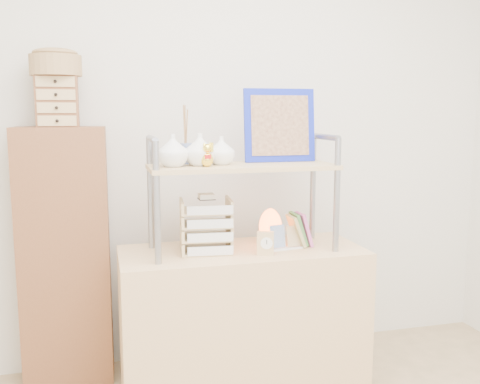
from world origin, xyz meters
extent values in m
cube|color=silver|center=(0.00, 1.70, 1.30)|extent=(3.40, 0.02, 2.60)
cube|color=tan|center=(0.00, 1.20, 0.38)|extent=(1.20, 0.50, 0.75)
cube|color=brown|center=(-0.86, 1.57, 0.68)|extent=(0.46, 0.26, 1.35)
cylinder|color=gray|center=(-0.43, 1.05, 1.02)|extent=(0.03, 0.03, 0.55)
cylinder|color=gray|center=(-0.43, 1.35, 1.02)|extent=(0.03, 0.03, 0.55)
cylinder|color=gray|center=(-0.43, 1.20, 1.30)|extent=(0.03, 0.30, 0.03)
cylinder|color=gray|center=(0.43, 1.05, 1.02)|extent=(0.03, 0.03, 0.55)
cylinder|color=gray|center=(0.43, 1.35, 1.02)|extent=(0.03, 0.03, 0.55)
cylinder|color=gray|center=(0.43, 1.20, 1.30)|extent=(0.03, 0.30, 0.03)
cube|color=tan|center=(0.00, 1.20, 1.16)|extent=(0.90, 0.34, 0.02)
imported|color=white|center=(-0.34, 1.18, 1.25)|extent=(0.15, 0.15, 0.15)
imported|color=white|center=(-0.21, 1.20, 1.25)|extent=(0.15, 0.15, 0.15)
imported|color=white|center=(-0.10, 1.22, 1.24)|extent=(0.13, 0.13, 0.14)
cylinder|color=#24489F|center=(-0.25, 1.32, 1.22)|extent=(0.07, 0.07, 0.10)
cube|color=#1222AD|center=(0.22, 1.30, 1.36)|extent=(0.37, 0.06, 0.37)
cube|color=brown|center=(0.22, 1.29, 1.36)|extent=(0.30, 0.04, 0.30)
cube|color=#CE5AA8|center=(0.32, 1.20, 0.83)|extent=(0.06, 0.12, 0.17)
cube|color=#56994C|center=(0.30, 1.22, 0.83)|extent=(0.07, 0.12, 0.17)
cube|color=tan|center=(0.28, 1.20, 0.83)|extent=(0.07, 0.13, 0.16)
cube|color=#D6BE80|center=(-0.18, 1.22, 0.76)|extent=(0.26, 0.24, 0.01)
cube|color=white|center=(-0.18, 1.11, 0.78)|extent=(0.22, 0.03, 0.04)
cube|color=#D6BE80|center=(-0.18, 1.22, 0.82)|extent=(0.26, 0.24, 0.01)
cube|color=white|center=(-0.18, 1.11, 0.84)|extent=(0.22, 0.03, 0.04)
cube|color=#D6BE80|center=(-0.18, 1.22, 0.88)|extent=(0.26, 0.24, 0.01)
cube|color=white|center=(-0.18, 1.11, 0.91)|extent=(0.22, 0.03, 0.04)
cube|color=#D6BE80|center=(-0.18, 1.22, 0.95)|extent=(0.26, 0.24, 0.01)
cube|color=white|center=(-0.18, 1.11, 0.97)|extent=(0.22, 0.03, 0.04)
cube|color=beige|center=(-0.18, 1.20, 1.02)|extent=(0.07, 0.07, 0.03)
cylinder|color=brown|center=(0.15, 1.23, 0.76)|extent=(0.11, 0.11, 0.02)
ellipsoid|color=#FA561E|center=(0.15, 1.23, 0.86)|extent=(0.13, 0.12, 0.17)
cube|color=tan|center=(0.08, 1.07, 0.81)|extent=(0.09, 0.06, 0.11)
cylinder|color=white|center=(0.08, 1.05, 0.81)|extent=(0.05, 0.02, 0.06)
cube|color=white|center=(0.21, 1.15, 0.75)|extent=(0.18, 0.07, 0.01)
cube|color=#204B92|center=(0.17, 1.16, 0.82)|extent=(0.08, 0.04, 0.11)
cube|color=tan|center=(0.26, 1.17, 0.81)|extent=(0.08, 0.03, 0.10)
cube|color=brown|center=(-0.86, 1.55, 1.48)|extent=(0.20, 0.15, 0.25)
cube|color=tan|center=(-0.86, 1.47, 1.38)|extent=(0.18, 0.01, 0.05)
cube|color=tan|center=(-0.86, 1.47, 1.44)|extent=(0.18, 0.01, 0.05)
cube|color=tan|center=(-0.86, 1.47, 1.51)|extent=(0.18, 0.01, 0.05)
cube|color=tan|center=(-0.86, 1.47, 1.57)|extent=(0.18, 0.01, 0.05)
cylinder|color=olive|center=(-0.86, 1.55, 1.65)|extent=(0.25, 0.25, 0.10)
camera|label=1|loc=(-0.67, -1.28, 1.42)|focal=40.00mm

